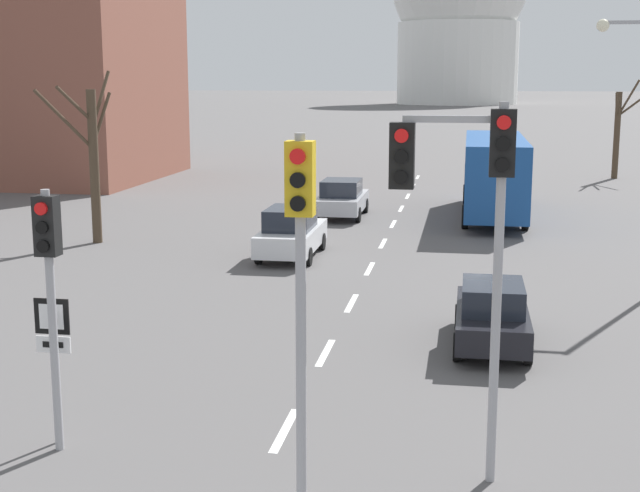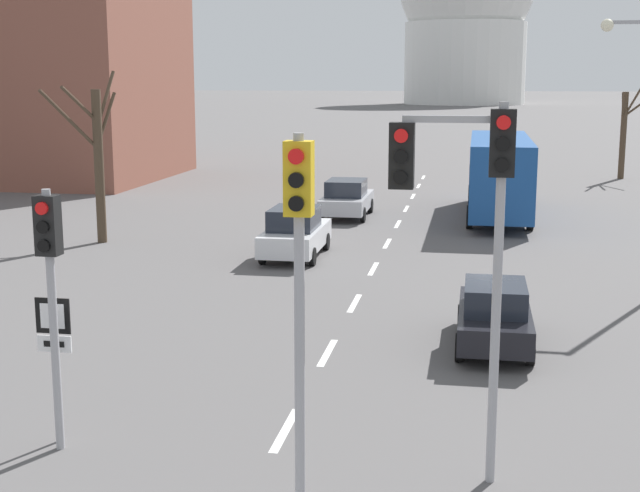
{
  "view_description": "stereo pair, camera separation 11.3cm",
  "coord_description": "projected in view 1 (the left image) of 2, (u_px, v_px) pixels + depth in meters",
  "views": [
    {
      "loc": [
        3.01,
        -6.52,
        6.06
      ],
      "look_at": [
        0.79,
        6.82,
        3.49
      ],
      "focal_mm": 50.0,
      "sensor_mm": 36.0,
      "label": 1
    },
    {
      "loc": [
        3.12,
        -6.5,
        6.06
      ],
      "look_at": [
        0.79,
        6.82,
        3.49
      ],
      "focal_mm": 50.0,
      "sensor_mm": 36.0,
      "label": 2
    }
  ],
  "objects": [
    {
      "name": "lane_stripe_9",
      "position": [
        413.0,
        186.0,
        50.43
      ],
      "size": [
        0.16,
        2.0,
        0.01
      ],
      "primitive_type": "cube",
      "color": "silver",
      "rests_on": "ground_plane"
    },
    {
      "name": "sedan_near_right",
      "position": [
        342.0,
        198.0,
        39.07
      ],
      "size": [
        1.97,
        4.5,
        1.66
      ],
      "color": "#B7B7BC",
      "rests_on": "ground_plane"
    },
    {
      "name": "traffic_signal_near_left",
      "position": [
        49.0,
        270.0,
        14.18
      ],
      "size": [
        0.36,
        0.34,
        4.33
      ],
      "color": "#9E9EA3",
      "rests_on": "ground_plane"
    },
    {
      "name": "lane_stripe_7",
      "position": [
        401.0,
        209.0,
        41.71
      ],
      "size": [
        0.16,
        2.0,
        0.01
      ],
      "primitive_type": "cube",
      "color": "silver",
      "rests_on": "ground_plane"
    },
    {
      "name": "bare_tree_left_near",
      "position": [
        92.0,
        156.0,
        32.56
      ],
      "size": [
        1.77,
        3.06,
        6.31
      ],
      "color": "#473828",
      "rests_on": "ground_plane"
    },
    {
      "name": "sedan_near_left",
      "position": [
        492.0,
        314.0,
        20.23
      ],
      "size": [
        1.68,
        4.02,
        1.52
      ],
      "color": "black",
      "rests_on": "ground_plane"
    },
    {
      "name": "lane_stripe_1",
      "position": [
        285.0,
        430.0,
        15.54
      ],
      "size": [
        0.16,
        2.0,
        0.01
      ],
      "primitive_type": "cube",
      "color": "silver",
      "rests_on": "ground_plane"
    },
    {
      "name": "bare_tree_right_near",
      "position": [
        618.0,
        131.0,
        53.51
      ],
      "size": [
        2.34,
        2.2,
        5.94
      ],
      "color": "#473828",
      "rests_on": "ground_plane"
    },
    {
      "name": "lane_stripe_4",
      "position": [
        370.0,
        269.0,
        28.62
      ],
      "size": [
        0.16,
        2.0,
        0.01
      ],
      "primitive_type": "cube",
      "color": "silver",
      "rests_on": "ground_plane"
    },
    {
      "name": "lane_stripe_6",
      "position": [
        393.0,
        224.0,
        37.35
      ],
      "size": [
        0.16,
        2.0,
        0.01
      ],
      "primitive_type": "cube",
      "color": "silver",
      "rests_on": "ground_plane"
    },
    {
      "name": "capitol_dome",
      "position": [
        459.0,
        10.0,
        200.58
      ],
      "size": [
        30.35,
        30.35,
        42.87
      ],
      "color": "silver",
      "rests_on": "ground_plane"
    },
    {
      "name": "traffic_signal_centre_tall",
      "position": [
        301.0,
        260.0,
        11.53
      ],
      "size": [
        0.36,
        0.34,
        5.37
      ],
      "color": "#9E9EA3",
      "rests_on": "ground_plane"
    },
    {
      "name": "lane_stripe_10",
      "position": [
        418.0,
        177.0,
        54.79
      ],
      "size": [
        0.16,
        2.0,
        0.01
      ],
      "primitive_type": "cube",
      "color": "silver",
      "rests_on": "ground_plane"
    },
    {
      "name": "lane_stripe_8",
      "position": [
        408.0,
        196.0,
        46.07
      ],
      "size": [
        0.16,
        2.0,
        0.01
      ],
      "primitive_type": "cube",
      "color": "silver",
      "rests_on": "ground_plane"
    },
    {
      "name": "lane_stripe_3",
      "position": [
        352.0,
        303.0,
        24.26
      ],
      "size": [
        0.16,
        2.0,
        0.01
      ],
      "primitive_type": "cube",
      "color": "silver",
      "rests_on": "ground_plane"
    },
    {
      "name": "route_sign_post",
      "position": [
        54.0,
        343.0,
        14.71
      ],
      "size": [
        0.6,
        0.08,
        2.55
      ],
      "color": "#9E9EA3",
      "rests_on": "ground_plane"
    },
    {
      "name": "traffic_signal_near_right",
      "position": [
        467.0,
        199.0,
        12.87
      ],
      "size": [
        1.79,
        0.34,
        5.72
      ],
      "color": "#9E9EA3",
      "rests_on": "ground_plane"
    },
    {
      "name": "apartment_block_left",
      "position": [
        4.0,
        3.0,
        52.8
      ],
      "size": [
        18.0,
        14.0,
        20.76
      ],
      "primitive_type": "cube",
      "color": "brown",
      "rests_on": "ground_plane"
    },
    {
      "name": "city_bus",
      "position": [
        494.0,
        171.0,
        38.86
      ],
      "size": [
        2.66,
        10.8,
        3.48
      ],
      "color": "#19478C",
      "rests_on": "ground_plane"
    },
    {
      "name": "lane_stripe_5",
      "position": [
        383.0,
        243.0,
        32.98
      ],
      "size": [
        0.16,
        2.0,
        0.01
      ],
      "primitive_type": "cube",
      "color": "silver",
      "rests_on": "ground_plane"
    },
    {
      "name": "lane_stripe_2",
      "position": [
        325.0,
        353.0,
        19.9
      ],
      "size": [
        0.16,
        2.0,
        0.01
      ],
      "primitive_type": "cube",
      "color": "silver",
      "rests_on": "ground_plane"
    },
    {
      "name": "sedan_mid_centre",
      "position": [
        291.0,
        233.0,
        30.34
      ],
      "size": [
        1.85,
        4.44,
        1.72
      ],
      "color": "silver",
      "rests_on": "ground_plane"
    }
  ]
}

